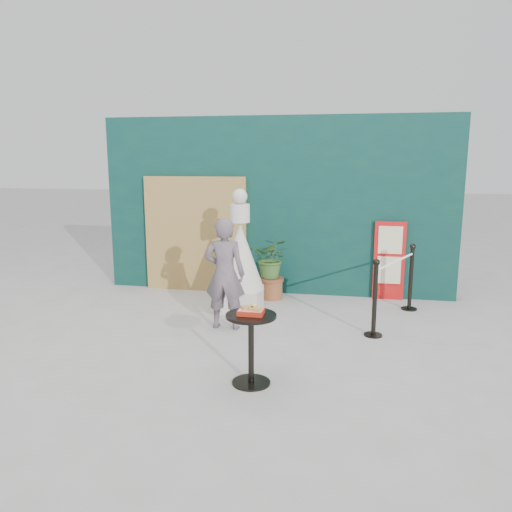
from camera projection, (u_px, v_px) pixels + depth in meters
name	position (u px, v px, depth m)	size (l,w,h in m)	color
ground	(237.00, 360.00, 5.80)	(60.00, 60.00, 0.00)	#ADAAA5
back_wall	(277.00, 206.00, 8.55)	(6.00, 0.30, 3.00)	#0B3132
bamboo_fence	(195.00, 234.00, 8.69)	(1.80, 0.08, 2.00)	tan
woman	(225.00, 274.00, 6.76)	(0.56, 0.37, 1.53)	slate
menu_board	(389.00, 261.00, 8.18)	(0.50, 0.07, 1.30)	red
statue	(240.00, 262.00, 7.58)	(0.73, 0.73, 1.86)	white
cafe_table	(251.00, 338.00, 5.09)	(0.52, 0.52, 0.75)	black
food_basket	(251.00, 311.00, 5.04)	(0.26, 0.19, 0.11)	#B62913
planter	(272.00, 264.00, 8.23)	(0.60, 0.52, 1.02)	brown
stanchion_barrier	(394.00, 288.00, 7.07)	(0.84, 1.54, 1.03)	black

